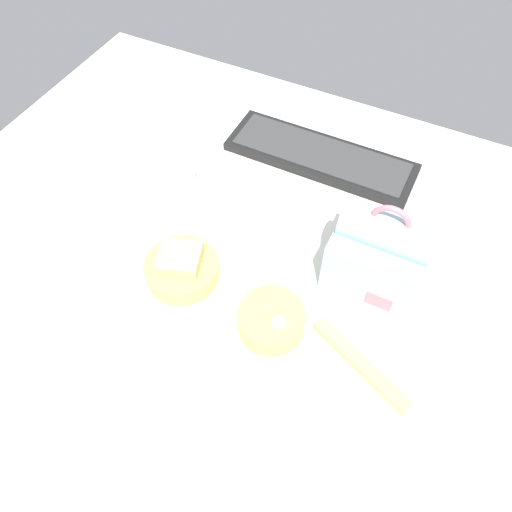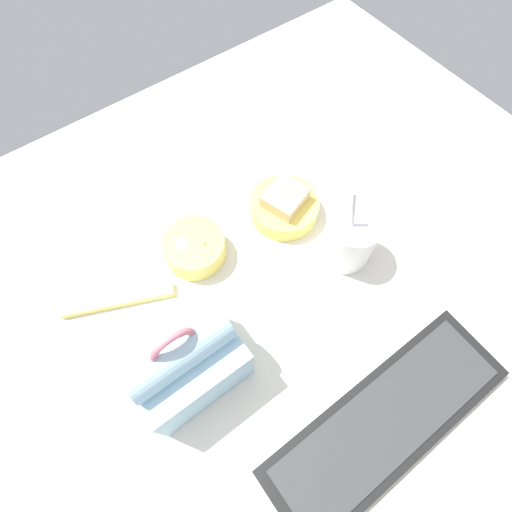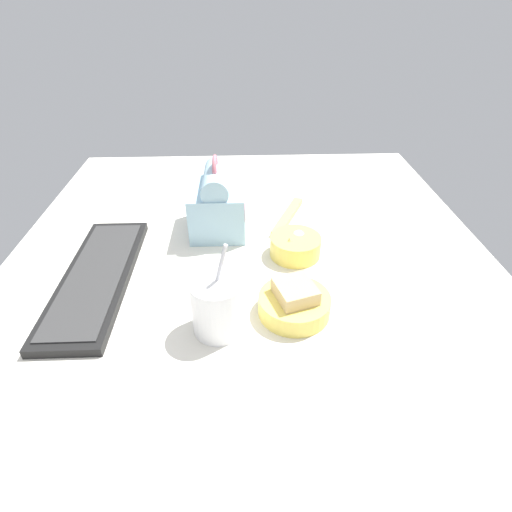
{
  "view_description": "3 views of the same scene",
  "coord_description": "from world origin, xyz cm",
  "px_view_note": "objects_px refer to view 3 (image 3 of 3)",
  "views": [
    {
      "loc": [
        23.57,
        -47.37,
        78.52
      ],
      "look_at": [
        0.54,
        -0.91,
        7.0
      ],
      "focal_mm": 35.0,
      "sensor_mm": 36.0,
      "label": 1
    },
    {
      "loc": [
        19.3,
        24.65,
        68.94
      ],
      "look_at": [
        0.54,
        -0.91,
        7.0
      ],
      "focal_mm": 28.0,
      "sensor_mm": 36.0,
      "label": 2
    },
    {
      "loc": [
        -66.43,
        1.73,
        53.97
      ],
      "look_at": [
        0.54,
        -0.91,
        7.0
      ],
      "focal_mm": 28.0,
      "sensor_mm": 36.0,
      "label": 3
    }
  ],
  "objects_px": {
    "lunch_bag": "(217,203)",
    "bento_bowl_sandwich": "(294,302)",
    "soup_cup": "(218,305)",
    "keyboard": "(97,277)",
    "bento_bowl_snacks": "(295,246)",
    "chopstick_case": "(288,217)"
  },
  "relations": [
    {
      "from": "keyboard",
      "to": "chopstick_case",
      "type": "bearing_deg",
      "value": -60.08
    },
    {
      "from": "soup_cup",
      "to": "chopstick_case",
      "type": "bearing_deg",
      "value": -22.92
    },
    {
      "from": "keyboard",
      "to": "bento_bowl_snacks",
      "type": "xyz_separation_m",
      "value": [
        0.08,
        -0.42,
        0.01
      ]
    },
    {
      "from": "chopstick_case",
      "to": "keyboard",
      "type": "bearing_deg",
      "value": 119.92
    },
    {
      "from": "keyboard",
      "to": "chopstick_case",
      "type": "xyz_separation_m",
      "value": [
        0.24,
        -0.42,
        -0.0
      ]
    },
    {
      "from": "soup_cup",
      "to": "bento_bowl_snacks",
      "type": "bearing_deg",
      "value": -35.85
    },
    {
      "from": "keyboard",
      "to": "bento_bowl_sandwich",
      "type": "xyz_separation_m",
      "value": [
        -0.11,
        -0.4,
        0.01
      ]
    },
    {
      "from": "keyboard",
      "to": "chopstick_case",
      "type": "relative_size",
      "value": 2.17
    },
    {
      "from": "bento_bowl_snacks",
      "to": "bento_bowl_sandwich",
      "type": "bearing_deg",
      "value": 172.77
    },
    {
      "from": "soup_cup",
      "to": "bento_bowl_sandwich",
      "type": "distance_m",
      "value": 0.15
    },
    {
      "from": "lunch_bag",
      "to": "bento_bowl_snacks",
      "type": "relative_size",
      "value": 1.68
    },
    {
      "from": "lunch_bag",
      "to": "keyboard",
      "type": "bearing_deg",
      "value": 129.73
    },
    {
      "from": "bento_bowl_sandwich",
      "to": "bento_bowl_snacks",
      "type": "distance_m",
      "value": 0.19
    },
    {
      "from": "soup_cup",
      "to": "bento_bowl_snacks",
      "type": "height_order",
      "value": "soup_cup"
    },
    {
      "from": "soup_cup",
      "to": "lunch_bag",
      "type": "bearing_deg",
      "value": 2.17
    },
    {
      "from": "keyboard",
      "to": "chopstick_case",
      "type": "distance_m",
      "value": 0.49
    },
    {
      "from": "bento_bowl_sandwich",
      "to": "chopstick_case",
      "type": "bearing_deg",
      "value": -4.03
    },
    {
      "from": "lunch_bag",
      "to": "bento_bowl_sandwich",
      "type": "distance_m",
      "value": 0.35
    },
    {
      "from": "soup_cup",
      "to": "bento_bowl_snacks",
      "type": "xyz_separation_m",
      "value": [
        0.23,
        -0.16,
        -0.03
      ]
    },
    {
      "from": "soup_cup",
      "to": "bento_bowl_snacks",
      "type": "distance_m",
      "value": 0.28
    },
    {
      "from": "soup_cup",
      "to": "bento_bowl_snacks",
      "type": "relative_size",
      "value": 1.54
    },
    {
      "from": "soup_cup",
      "to": "bento_bowl_sandwich",
      "type": "relative_size",
      "value": 1.31
    }
  ]
}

